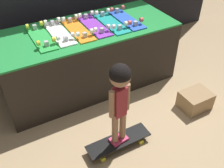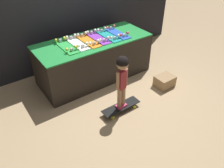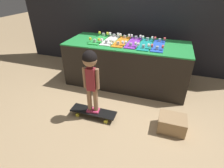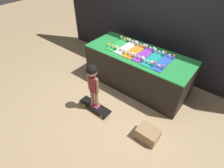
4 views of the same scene
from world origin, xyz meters
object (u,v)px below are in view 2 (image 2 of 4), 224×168
at_px(skateboard_on_floor, 121,107).
at_px(storage_box, 165,81).
at_px(skateboard_blue_on_rack, 117,33).
at_px(child, 122,73).
at_px(skateboard_green_on_rack, 66,46).
at_px(skateboard_purple_on_rack, 98,37).
at_px(skateboard_orange_on_rack, 88,40).
at_px(skateboard_teal_on_rack, 108,35).
at_px(skateboard_white_on_rack, 77,43).

bearing_deg(skateboard_on_floor, storage_box, 3.87).
bearing_deg(skateboard_blue_on_rack, skateboard_on_floor, -123.37).
bearing_deg(child, skateboard_green_on_rack, 99.61).
height_order(skateboard_purple_on_rack, child, child).
distance_m(skateboard_orange_on_rack, skateboard_teal_on_rack, 0.41).
bearing_deg(skateboard_on_floor, skateboard_green_on_rack, 106.32).
bearing_deg(storage_box, child, -176.13).
xyz_separation_m(skateboard_green_on_rack, skateboard_white_on_rack, (0.20, 0.00, 0.00)).
bearing_deg(skateboard_on_floor, skateboard_orange_on_rack, 85.47).
distance_m(skateboard_orange_on_rack, skateboard_purple_on_rack, 0.20).
bearing_deg(skateboard_teal_on_rack, skateboard_white_on_rack, 175.81).
xyz_separation_m(skateboard_blue_on_rack, child, (-0.70, -1.06, -0.07)).
relative_size(skateboard_on_floor, storage_box, 1.93).
distance_m(skateboard_blue_on_rack, storage_box, 1.25).
relative_size(skateboard_purple_on_rack, skateboard_teal_on_rack, 1.00).
distance_m(skateboard_orange_on_rack, storage_box, 1.56).
xyz_separation_m(skateboard_orange_on_rack, child, (-0.09, -1.09, -0.07)).
height_order(skateboard_teal_on_rack, child, child).
height_order(skateboard_green_on_rack, skateboard_purple_on_rack, same).
relative_size(skateboard_white_on_rack, child, 0.71).
height_order(skateboard_on_floor, child, child).
bearing_deg(child, storage_box, -2.84).
bearing_deg(skateboard_on_floor, skateboard_white_on_rack, 96.11).
distance_m(skateboard_white_on_rack, skateboard_teal_on_rack, 0.62).
relative_size(skateboard_white_on_rack, skateboard_teal_on_rack, 1.00).
bearing_deg(skateboard_orange_on_rack, skateboard_blue_on_rack, -2.25).
height_order(skateboard_green_on_rack, storage_box, skateboard_green_on_rack).
bearing_deg(skateboard_green_on_rack, storage_box, -36.93).
height_order(skateboard_purple_on_rack, skateboard_teal_on_rack, same).
distance_m(skateboard_teal_on_rack, skateboard_on_floor, 1.37).
xyz_separation_m(skateboard_white_on_rack, skateboard_on_floor, (0.12, -1.11, -0.71)).
relative_size(skateboard_teal_on_rack, skateboard_on_floor, 0.97).
bearing_deg(skateboard_blue_on_rack, skateboard_white_on_rack, 176.81).
bearing_deg(skateboard_white_on_rack, storage_box, -41.56).
height_order(skateboard_teal_on_rack, skateboard_on_floor, skateboard_teal_on_rack).
height_order(skateboard_orange_on_rack, skateboard_on_floor, skateboard_orange_on_rack).
bearing_deg(skateboard_orange_on_rack, storage_box, -46.46).
xyz_separation_m(skateboard_white_on_rack, child, (0.12, -1.11, -0.07)).
bearing_deg(skateboard_orange_on_rack, skateboard_purple_on_rack, 1.59).
height_order(skateboard_teal_on_rack, storage_box, skateboard_teal_on_rack).
bearing_deg(skateboard_blue_on_rack, storage_box, -70.49).
relative_size(skateboard_white_on_rack, skateboard_blue_on_rack, 1.00).
height_order(skateboard_orange_on_rack, skateboard_purple_on_rack, same).
distance_m(skateboard_white_on_rack, skateboard_on_floor, 1.32).
xyz_separation_m(skateboard_green_on_rack, skateboard_teal_on_rack, (0.82, -0.04, 0.00)).
relative_size(skateboard_orange_on_rack, skateboard_blue_on_rack, 1.00).
distance_m(skateboard_orange_on_rack, skateboard_on_floor, 1.30).
bearing_deg(skateboard_white_on_rack, skateboard_blue_on_rack, -3.19).
bearing_deg(skateboard_green_on_rack, skateboard_white_on_rack, 1.13).
xyz_separation_m(skateboard_on_floor, child, (-0.00, -0.00, 0.64)).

